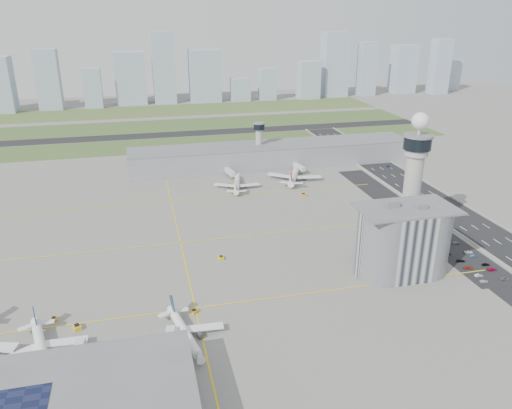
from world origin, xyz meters
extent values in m
plane|color=gray|center=(0.00, 0.00, 0.00)|extent=(1000.00, 1000.00, 0.00)
cube|color=#415A2A|center=(-20.00, 225.00, 0.04)|extent=(480.00, 50.00, 0.08)
cube|color=#375227|center=(-20.00, 300.00, 0.04)|extent=(480.00, 60.00, 0.08)
cube|color=#4E612E|center=(-20.00, 380.00, 0.04)|extent=(480.00, 70.00, 0.08)
cube|color=black|center=(-20.00, 262.00, 0.06)|extent=(480.00, 22.00, 0.10)
cube|color=black|center=(115.00, 0.00, 0.05)|extent=(28.00, 500.00, 0.10)
cube|color=#9E9E99|center=(101.00, 0.00, 0.60)|extent=(0.60, 500.00, 1.20)
cube|color=black|center=(90.00, -10.00, 0.04)|extent=(18.00, 260.00, 0.08)
cube|color=black|center=(88.00, -22.00, 0.05)|extent=(20.00, 44.00, 0.10)
cube|color=yellow|center=(-40.00, -30.00, 0.01)|extent=(260.00, 0.60, 0.01)
cube|color=yellow|center=(-40.00, 30.00, 0.01)|extent=(260.00, 0.60, 0.01)
cube|color=yellow|center=(-40.00, 90.00, 0.01)|extent=(260.00, 0.60, 0.01)
cube|color=yellow|center=(-40.00, 30.00, 0.01)|extent=(0.60, 260.00, 0.01)
cylinder|color=#ADAAA5|center=(72.00, 8.00, 24.00)|extent=(8.40, 8.40, 48.00)
cylinder|color=#ADAAA5|center=(72.00, 8.00, 46.00)|extent=(11.00, 11.00, 4.00)
cylinder|color=black|center=(72.00, 8.00, 50.00)|extent=(13.00, 13.00, 6.00)
cylinder|color=slate|center=(72.00, 8.00, 53.50)|extent=(14.00, 14.00, 1.00)
cylinder|color=#ADAAA5|center=(72.00, 8.00, 56.00)|extent=(1.60, 1.60, 5.00)
sphere|color=white|center=(72.00, 8.00, 60.50)|extent=(8.00, 8.00, 8.00)
cylinder|color=#ADAAA5|center=(30.00, 150.00, 14.00)|extent=(5.00, 5.00, 28.00)
cylinder|color=black|center=(30.00, 150.00, 29.00)|extent=(8.00, 8.00, 4.00)
cylinder|color=slate|center=(30.00, 150.00, 31.50)|extent=(8.60, 8.60, 0.80)
cube|color=#B2B2B7|center=(52.00, -22.00, 15.00)|extent=(18.00, 24.00, 30.00)
cylinder|color=#B2B2B7|center=(43.00, -22.00, 15.00)|extent=(24.00, 24.00, 30.00)
cylinder|color=#B2B2B7|center=(61.00, -22.00, 15.00)|extent=(24.00, 24.00, 30.00)
cube|color=slate|center=(52.00, -22.00, 30.40)|extent=(42.00, 24.00, 0.80)
cube|color=slate|center=(46.00, -19.00, 32.00)|extent=(6.00, 5.00, 3.00)
cube|color=slate|center=(57.00, -24.00, 31.70)|extent=(5.00, 4.00, 2.40)
cube|color=gray|center=(40.00, 148.00, 7.50)|extent=(210.00, 32.00, 15.00)
cube|color=slate|center=(40.00, 148.00, 15.40)|extent=(210.00, 32.00, 0.80)
cube|color=slate|center=(-88.00, -82.00, 12.40)|extent=(84.00, 42.00, 0.80)
imported|color=silver|center=(82.41, -39.16, 0.60)|extent=(3.71, 1.94, 1.21)
imported|color=#ACADAE|center=(83.51, -34.28, 0.61)|extent=(3.72, 1.40, 1.21)
imported|color=maroon|center=(83.47, -26.97, 0.58)|extent=(4.35, 2.39, 1.15)
imported|color=black|center=(84.12, -20.41, 0.57)|extent=(4.10, 2.13, 1.14)
imported|color=navy|center=(82.20, -12.87, 0.54)|extent=(3.19, 1.31, 1.08)
imported|color=silver|center=(84.04, -3.24, 0.64)|extent=(4.06, 1.87, 1.29)
imported|color=slate|center=(92.73, -39.16, 0.57)|extent=(4.19, 2.16, 1.13)
imported|color=#A60734|center=(92.77, -30.84, 0.64)|extent=(4.43, 1.84, 1.28)
imported|color=black|center=(92.97, -26.23, 0.62)|extent=(3.70, 1.57, 1.25)
imported|color=navy|center=(92.90, -17.68, 0.61)|extent=(3.75, 1.49, 1.21)
imported|color=white|center=(93.06, -13.63, 0.56)|extent=(4.25, 2.37, 1.12)
imported|color=slate|center=(93.11, -3.37, 0.60)|extent=(4.14, 1.72, 1.20)
imported|color=black|center=(114.04, 39.67, 0.60)|extent=(1.40, 3.68, 1.20)
imported|color=navy|center=(121.56, 121.97, 0.54)|extent=(1.90, 3.94, 1.08)
imported|color=gray|center=(108.13, 181.30, 0.54)|extent=(1.37, 3.22, 1.08)
cube|color=#9EADC1|center=(-150.11, 419.66, 33.44)|extent=(25.49, 20.39, 66.89)
cube|color=#9EADC1|center=(-102.68, 417.90, 22.60)|extent=(20.04, 16.03, 45.20)
cube|color=#9EADC1|center=(-59.44, 436.89, 30.61)|extent=(35.76, 28.61, 61.22)
cube|color=#9EADC1|center=(-19.42, 431.56, 41.69)|extent=(26.33, 21.06, 83.39)
cube|color=#9EADC1|center=(30.27, 432.32, 31.06)|extent=(36.96, 29.57, 62.11)
cube|color=#9EADC1|center=(73.27, 423.68, 13.87)|extent=(23.01, 18.41, 27.75)
cube|color=#9EADC1|center=(108.28, 423.34, 19.48)|extent=(20.22, 16.18, 38.97)
cube|color=#9EADC1|center=(162.17, 421.29, 23.44)|extent=(26.14, 20.92, 46.89)
cube|color=#9EADC1|center=(201.27, 433.27, 40.60)|extent=(32.26, 25.81, 81.20)
cube|color=#9EADC1|center=(244.74, 426.38, 34.37)|extent=(21.59, 17.28, 68.75)
cube|color=#9EADC1|center=(302.83, 435.54, 31.70)|extent=(30.25, 24.20, 63.40)
cube|color=#9EADC1|center=(345.49, 415.96, 35.78)|extent=(23.04, 18.43, 71.56)
cube|color=#9EADC1|center=(382.05, 443.29, 20.53)|extent=(22.64, 18.11, 41.06)
camera|label=1|loc=(-55.88, -197.18, 109.37)|focal=35.00mm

